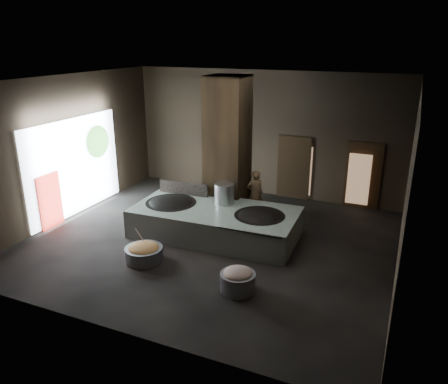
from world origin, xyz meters
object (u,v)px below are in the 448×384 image
at_px(wok_right, 260,218).
at_px(cook, 255,194).
at_px(stock_pot, 224,194).
at_px(veg_basin, 144,254).
at_px(hearth_platform, 215,222).
at_px(meat_basin, 238,282).
at_px(wok_left, 171,205).

bearing_deg(wok_right, cook, 113.53).
bearing_deg(cook, stock_pot, 31.35).
height_order(stock_pot, cook, cook).
xyz_separation_m(cook, veg_basin, (-1.61, -4.06, -0.59)).
relative_size(hearth_platform, meat_basin, 5.83).
distance_m(stock_pot, veg_basin, 3.09).
bearing_deg(wok_right, wok_left, -177.95).
bearing_deg(hearth_platform, cook, 71.69).
distance_m(wok_right, cook, 2.01).
relative_size(wok_right, stock_pot, 2.25).
bearing_deg(hearth_platform, wok_right, -0.05).
distance_m(wok_left, cook, 2.79).
bearing_deg(hearth_platform, stock_pot, 82.64).
distance_m(stock_pot, cook, 1.48).
xyz_separation_m(stock_pot, meat_basin, (1.69, -3.10, -0.91)).
height_order(wok_right, cook, cook).
relative_size(wok_left, veg_basin, 1.52).
bearing_deg(cook, hearth_platform, 35.55).
height_order(wok_right, stock_pot, stock_pot).
height_order(wok_left, veg_basin, wok_left).
xyz_separation_m(hearth_platform, stock_pot, (0.05, 0.55, 0.71)).
height_order(hearth_platform, wok_left, wok_left).
distance_m(wok_left, meat_basin, 4.08).
bearing_deg(wok_left, cook, 44.20).
bearing_deg(veg_basin, meat_basin, -7.72).
bearing_deg(cook, veg_basin, 30.03).
bearing_deg(cook, wok_left, 5.89).
height_order(wok_left, meat_basin, wok_left).
distance_m(hearth_platform, meat_basin, 3.09).
height_order(hearth_platform, meat_basin, hearth_platform).
xyz_separation_m(hearth_platform, cook, (0.55, 1.89, 0.35)).
relative_size(wok_left, meat_basin, 1.84).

